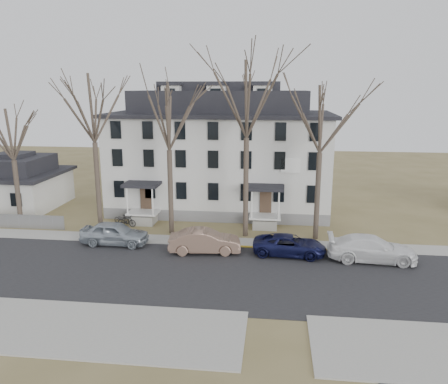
# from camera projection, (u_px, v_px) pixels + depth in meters

# --- Properties ---
(ground) EXTENTS (120.00, 120.00, 0.00)m
(ground) POSITION_uv_depth(u_px,v_px,m) (217.00, 290.00, 25.46)
(ground) COLOR olive
(ground) RESTS_ON ground
(main_road) EXTENTS (120.00, 10.00, 0.04)m
(main_road) POSITION_uv_depth(u_px,v_px,m) (221.00, 276.00, 27.39)
(main_road) COLOR #27272A
(main_road) RESTS_ON ground
(far_sidewalk) EXTENTS (120.00, 2.00, 0.08)m
(far_sidewalk) POSITION_uv_depth(u_px,v_px,m) (231.00, 243.00, 33.19)
(far_sidewalk) COLOR #A09F97
(far_sidewalk) RESTS_ON ground
(near_sidewalk_left) EXTENTS (20.00, 5.00, 0.08)m
(near_sidewalk_left) POSITION_uv_depth(u_px,v_px,m) (43.00, 327.00, 21.53)
(near_sidewalk_left) COLOR #A09F97
(near_sidewalk_left) RESTS_ON ground
(yellow_curb) EXTENTS (14.00, 0.25, 0.06)m
(yellow_curb) POSITION_uv_depth(u_px,v_px,m) (298.00, 250.00, 31.75)
(yellow_curb) COLOR gold
(yellow_curb) RESTS_ON ground
(boarding_house) EXTENTS (20.80, 12.36, 12.05)m
(boarding_house) POSITION_uv_depth(u_px,v_px,m) (220.00, 153.00, 41.78)
(boarding_house) COLOR slate
(boarding_house) RESTS_ON ground
(small_house) EXTENTS (8.70, 8.70, 5.00)m
(small_house) POSITION_uv_depth(u_px,v_px,m) (16.00, 184.00, 42.87)
(small_house) COLOR silver
(small_house) RESTS_ON ground
(tree_far_left) EXTENTS (8.40, 8.40, 13.72)m
(tree_far_left) POSITION_uv_depth(u_px,v_px,m) (92.00, 103.00, 33.77)
(tree_far_left) COLOR #473B31
(tree_far_left) RESTS_ON ground
(tree_mid_left) EXTENTS (7.80, 7.80, 12.74)m
(tree_mid_left) POSITION_uv_depth(u_px,v_px,m) (168.00, 113.00, 33.26)
(tree_mid_left) COLOR #473B31
(tree_mid_left) RESTS_ON ground
(tree_center) EXTENTS (9.00, 9.00, 14.70)m
(tree_center) POSITION_uv_depth(u_px,v_px,m) (247.00, 93.00, 32.25)
(tree_center) COLOR #473B31
(tree_center) RESTS_ON ground
(tree_mid_right) EXTENTS (7.80, 7.80, 12.74)m
(tree_mid_right) POSITION_uv_depth(u_px,v_px,m) (322.00, 114.00, 31.97)
(tree_mid_right) COLOR #473B31
(tree_mid_right) RESTS_ON ground
(tree_bungalow) EXTENTS (6.60, 6.60, 10.78)m
(tree_bungalow) POSITION_uv_depth(u_px,v_px,m) (11.00, 131.00, 35.07)
(tree_bungalow) COLOR #473B31
(tree_bungalow) RESTS_ON ground
(car_silver) EXTENTS (5.10, 2.15, 1.72)m
(car_silver) POSITION_uv_depth(u_px,v_px,m) (115.00, 234.00, 32.61)
(car_silver) COLOR #A0ABB6
(car_silver) RESTS_ON ground
(car_tan) EXTENTS (5.25, 2.34, 1.67)m
(car_tan) POSITION_uv_depth(u_px,v_px,m) (205.00, 242.00, 31.01)
(car_tan) COLOR #806251
(car_tan) RESTS_ON ground
(car_navy) EXTENTS (5.24, 2.71, 1.41)m
(car_navy) POSITION_uv_depth(u_px,v_px,m) (289.00, 246.00, 30.59)
(car_navy) COLOR #12143D
(car_navy) RESTS_ON ground
(car_white) EXTENTS (5.97, 2.62, 1.71)m
(car_white) POSITION_uv_depth(u_px,v_px,m) (372.00, 249.00, 29.53)
(car_white) COLOR white
(car_white) RESTS_ON ground
(bicycle_left) EXTENTS (1.62, 0.97, 0.80)m
(bicycle_left) POSITION_uv_depth(u_px,v_px,m) (122.00, 219.00, 37.76)
(bicycle_left) COLOR black
(bicycle_left) RESTS_ON ground
(bicycle_right) EXTENTS (1.75, 0.78, 1.02)m
(bicycle_right) POSITION_uv_depth(u_px,v_px,m) (127.00, 221.00, 36.85)
(bicycle_right) COLOR black
(bicycle_right) RESTS_ON ground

